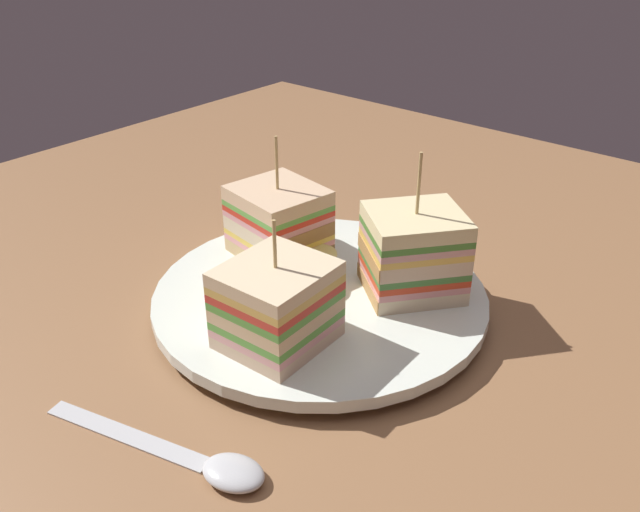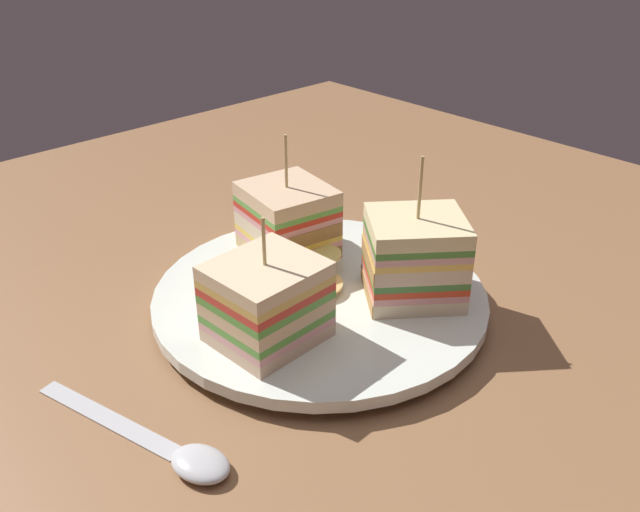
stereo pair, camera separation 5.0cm
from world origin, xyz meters
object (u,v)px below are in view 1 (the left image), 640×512
Objects in this scene: sandwich_wedge_0 at (277,305)px; chip_pile at (309,270)px; spoon at (205,463)px; plate at (320,298)px; sandwich_wedge_2 at (279,222)px; sandwich_wedge_1 at (413,253)px.

sandwich_wedge_0 reaches higher than chip_pile.
chip_pile reaches higher than spoon.
sandwich_wedge_2 is (-6.36, 2.40, 3.50)cm from plate.
chip_pile is 18.55cm from spoon.
sandwich_wedge_1 is 0.75× the size of spoon.
sandwich_wedge_2 is at bearing 40.00° from sandwich_wedge_0.
sandwich_wedge_0 is at bearing -63.58° from chip_pile.
spoon is at bearing 39.69° from sandwich_wedge_1.
plate reaches higher than spoon.
sandwich_wedge_0 reaches higher than spoon.
sandwich_wedge_1 is 21.34cm from spoon.
spoon is (0.40, -20.88, -4.38)cm from sandwich_wedge_1.
sandwich_wedge_0 is 12.17cm from sandwich_wedge_2.
chip_pile is at bearing -21.35° from sandwich_wedge_1.
chip_pile is at bearing 23.74° from sandwich_wedge_0.
sandwich_wedge_2 is at bearing 159.29° from plate.
sandwich_wedge_0 is 1.22× the size of chip_pile.
chip_pile reaches higher than plate.
sandwich_wedge_2 is 1.37× the size of chip_pile.
sandwich_wedge_1 is 1.49× the size of chip_pile.
chip_pile is at bearing -10.75° from sandwich_wedge_2.
sandwich_wedge_2 is 22.51cm from spoon.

